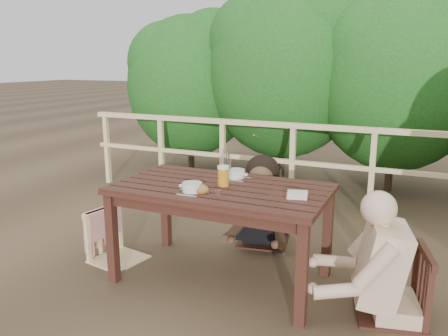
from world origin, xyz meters
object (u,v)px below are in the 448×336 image
at_px(beer_glass, 223,177).
at_px(bottle, 228,167).
at_px(butter_tub, 297,196).
at_px(diner_right, 403,216).
at_px(soup_far, 236,174).
at_px(bread_roll, 200,189).
at_px(chair_far, 264,195).
at_px(chair_right, 395,252).
at_px(table, 221,234).
at_px(woman, 265,174).
at_px(tumbler, 218,195).
at_px(chair_left, 116,215).
at_px(soup_near, 192,188).

bearing_deg(beer_glass, bottle, 103.71).
height_order(bottle, butter_tub, bottle).
relative_size(diner_right, soup_far, 5.80).
relative_size(bread_roll, beer_glass, 0.76).
bearing_deg(chair_far, bottle, -108.44).
bearing_deg(chair_far, beer_glass, -103.46).
bearing_deg(chair_right, bottle, -111.80).
height_order(table, butter_tub, butter_tub).
bearing_deg(beer_glass, table, -142.92).
bearing_deg(bottle, soup_far, 67.86).
xyz_separation_m(woman, bread_roll, (-0.13, -1.08, 0.12)).
bearing_deg(tumbler, woman, 92.04).
bearing_deg(butter_tub, chair_right, -9.47).
height_order(woman, beer_glass, woman).
bearing_deg(bread_roll, chair_left, 170.41).
bearing_deg(diner_right, bread_roll, 85.85).
bearing_deg(woman, bottle, 71.81).
relative_size(chair_far, soup_far, 3.76).
bearing_deg(diner_right, soup_near, 85.63).
height_order(soup_far, butter_tub, soup_far).
distance_m(chair_far, chair_right, 1.49).
xyz_separation_m(chair_far, woman, (0.00, 0.02, 0.21)).
bearing_deg(woman, butter_tub, 110.86).
height_order(chair_right, bottle, bottle).
height_order(beer_glass, butter_tub, beer_glass).
relative_size(table, tumbler, 23.15).
distance_m(chair_left, butter_tub, 1.62).
relative_size(woman, beer_glass, 7.79).
relative_size(woman, bread_roll, 10.24).
bearing_deg(tumbler, chair_far, 92.08).
relative_size(chair_far, beer_glass, 5.41).
xyz_separation_m(chair_left, butter_tub, (1.58, 0.01, 0.37)).
xyz_separation_m(bread_roll, bottle, (0.03, 0.42, 0.08)).
bearing_deg(diner_right, chair_left, 78.68).
xyz_separation_m(table, woman, (0.06, 0.86, 0.30)).
height_order(chair_right, diner_right, diner_right).
xyz_separation_m(table, chair_far, (0.06, 0.84, 0.09)).
height_order(chair_right, tumbler, chair_right).
distance_m(soup_near, beer_glass, 0.28).
bearing_deg(beer_glass, bread_roll, -109.11).
bearing_deg(soup_near, soup_far, 75.26).
height_order(chair_left, chair_right, chair_right).
height_order(chair_far, diner_right, diner_right).
bearing_deg(tumbler, chair_left, 168.84).
relative_size(table, bottle, 6.64).
bearing_deg(table, butter_tub, -5.90).
distance_m(table, bottle, 0.54).
bearing_deg(chair_far, woman, 79.81).
relative_size(chair_far, bottle, 3.82).
xyz_separation_m(chair_right, woman, (-1.22, 0.87, 0.21)).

